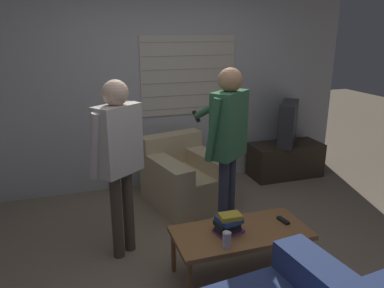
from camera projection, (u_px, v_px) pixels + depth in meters
The scene contains 11 objects.
ground_plane at pixel (216, 267), 3.29m from camera, with size 16.00×16.00×0.00m, color #7F705B.
wall_back at pixel (160, 88), 4.76m from camera, with size 5.20×0.08×2.55m.
armchair_beige at pixel (184, 177), 4.46m from camera, with size 0.97×1.07×0.78m.
coffee_table at pixel (241, 235), 3.08m from camera, with size 1.12×0.53×0.42m.
tv_stand at pixel (285, 160), 5.28m from camera, with size 1.00×0.46×0.47m.
tv at pixel (288, 123), 5.12m from camera, with size 0.53×0.60×0.59m.
person_left_standing at pixel (118, 149), 3.22m from camera, with size 0.50×0.79×1.62m.
person_right_standing at pixel (228, 133), 3.52m from camera, with size 0.49×0.78×1.68m.
book_stack at pixel (228, 224), 3.01m from camera, with size 0.25×0.20×0.18m.
soda_can at pixel (227, 240), 2.83m from camera, with size 0.07×0.07×0.13m.
spare_remote at pixel (283, 220), 3.21m from camera, with size 0.06×0.13×0.02m.
Camera 1 is at (-1.08, -2.62, 2.02)m, focal length 35.00 mm.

